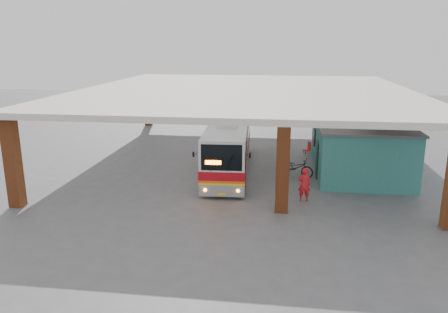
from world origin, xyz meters
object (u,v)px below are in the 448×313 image
at_px(coach_bus, 229,144).
at_px(motorcycle, 296,167).
at_px(pedestrian, 304,185).
at_px(red_chair, 308,148).

distance_m(coach_bus, motorcycle, 4.24).
height_order(coach_bus, pedestrian, coach_bus).
bearing_deg(red_chair, pedestrian, -117.76).
distance_m(coach_bus, red_chair, 7.00).
bearing_deg(motorcycle, pedestrian, -155.77).
xyz_separation_m(motorcycle, pedestrian, (0.30, -4.02, 0.29)).
xyz_separation_m(coach_bus, motorcycle, (4.02, -0.90, -1.03)).
bearing_deg(coach_bus, motorcycle, -15.71).
xyz_separation_m(coach_bus, pedestrian, (4.32, -4.92, -0.74)).
bearing_deg(motorcycle, coach_bus, 97.38).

